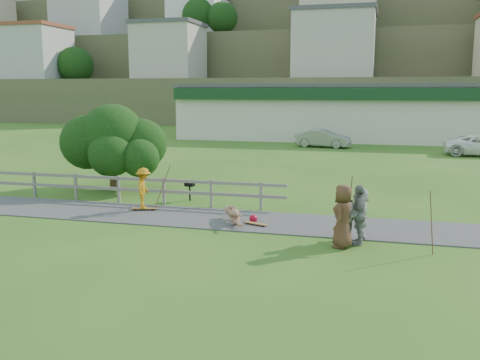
# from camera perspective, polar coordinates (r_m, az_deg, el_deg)

# --- Properties ---
(ground) EXTENTS (260.00, 260.00, 0.00)m
(ground) POSITION_cam_1_polar(r_m,az_deg,el_deg) (18.09, -6.28, -5.13)
(ground) COLOR #2B5B1A
(ground) RESTS_ON ground
(path) EXTENTS (34.00, 3.00, 0.04)m
(path) POSITION_cam_1_polar(r_m,az_deg,el_deg) (19.45, -4.69, -3.99)
(path) COLOR #3A3A3D
(path) RESTS_ON ground
(fence) EXTENTS (15.05, 0.10, 1.10)m
(fence) POSITION_cam_1_polar(r_m,az_deg,el_deg) (22.79, -14.20, -0.43)
(fence) COLOR slate
(fence) RESTS_ON ground
(strip_mall) EXTENTS (32.50, 10.75, 5.10)m
(strip_mall) POSITION_cam_1_polar(r_m,az_deg,el_deg) (51.33, 12.28, 7.17)
(strip_mall) COLOR beige
(strip_mall) RESTS_ON ground
(hillside) EXTENTS (220.00, 67.00, 47.50)m
(hillside) POSITION_cam_1_polar(r_m,az_deg,el_deg) (108.24, 11.78, 14.65)
(hillside) COLOR #535A35
(hillside) RESTS_ON ground
(skater_rider) EXTENTS (0.81, 1.12, 1.57)m
(skater_rider) POSITION_cam_1_polar(r_m,az_deg,el_deg) (20.63, -10.23, -1.15)
(skater_rider) COLOR #BD7A11
(skater_rider) RESTS_ON ground
(skater_fallen) EXTENTS (1.75, 1.20, 0.64)m
(skater_fallen) POSITION_cam_1_polar(r_m,az_deg,el_deg) (18.46, -0.64, -3.73)
(skater_fallen) COLOR #A4735B
(skater_fallen) RESTS_ON ground
(spectator_a) EXTENTS (0.77, 0.92, 1.69)m
(spectator_a) POSITION_cam_1_polar(r_m,az_deg,el_deg) (16.58, 11.06, -3.60)
(spectator_a) COLOR silver
(spectator_a) RESTS_ON ground
(spectator_b) EXTENTS (0.53, 1.10, 1.81)m
(spectator_b) POSITION_cam_1_polar(r_m,az_deg,el_deg) (16.33, 12.57, -3.64)
(spectator_b) COLOR slate
(spectator_b) RESTS_ON ground
(spectator_c) EXTENTS (0.77, 1.02, 1.88)m
(spectator_c) POSITION_cam_1_polar(r_m,az_deg,el_deg) (15.90, 10.93, -3.82)
(spectator_c) COLOR #543221
(spectator_c) RESTS_ON ground
(spectator_d) EXTENTS (0.79, 1.63, 1.69)m
(spectator_d) POSITION_cam_1_polar(r_m,az_deg,el_deg) (16.64, 12.70, -3.62)
(spectator_d) COLOR silver
(spectator_d) RESTS_ON ground
(car_silver) EXTENTS (4.52, 2.10, 1.44)m
(car_silver) POSITION_cam_1_polar(r_m,az_deg,el_deg) (43.45, 8.85, 4.41)
(car_silver) COLOR gray
(car_silver) RESTS_ON ground
(tree) EXTENTS (4.78, 4.78, 3.64)m
(tree) POSITION_cam_1_polar(r_m,az_deg,el_deg) (25.32, -13.37, 3.09)
(tree) COLOR black
(tree) RESTS_ON ground
(bbq) EXTENTS (0.41, 0.33, 0.81)m
(bbq) POSITION_cam_1_polar(r_m,az_deg,el_deg) (22.39, -5.38, -1.18)
(bbq) COLOR black
(bbq) RESTS_ON ground
(longboard_rider) EXTENTS (1.03, 0.48, 0.11)m
(longboard_rider) POSITION_cam_1_polar(r_m,az_deg,el_deg) (20.78, -10.17, -3.12)
(longboard_rider) COLOR #935F30
(longboard_rider) RESTS_ON ground
(longboard_fallen) EXTENTS (0.86, 0.47, 0.09)m
(longboard_fallen) POSITION_cam_1_polar(r_m,az_deg,el_deg) (18.24, 1.71, -4.79)
(longboard_fallen) COLOR #935F30
(longboard_fallen) RESTS_ON ground
(helmet) EXTENTS (0.29, 0.29, 0.29)m
(helmet) POSITION_cam_1_polar(r_m,az_deg,el_deg) (18.69, 1.43, -4.13)
(helmet) COLOR #AD0922
(helmet) RESTS_ON ground
(pole_rider) EXTENTS (0.03, 0.03, 1.92)m
(pole_rider) POSITION_cam_1_polar(r_m,az_deg,el_deg) (20.72, -8.27, -0.56)
(pole_rider) COLOR brown
(pole_rider) RESTS_ON ground
(pole_spec_left) EXTENTS (0.03, 0.03, 2.02)m
(pole_spec_left) POSITION_cam_1_polar(r_m,az_deg,el_deg) (16.62, 11.60, -3.01)
(pole_spec_left) COLOR brown
(pole_spec_left) RESTS_ON ground
(pole_spec_right) EXTENTS (0.03, 0.03, 1.82)m
(pole_spec_right) POSITION_cam_1_polar(r_m,az_deg,el_deg) (15.87, 19.75, -4.35)
(pole_spec_right) COLOR brown
(pole_spec_right) RESTS_ON ground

